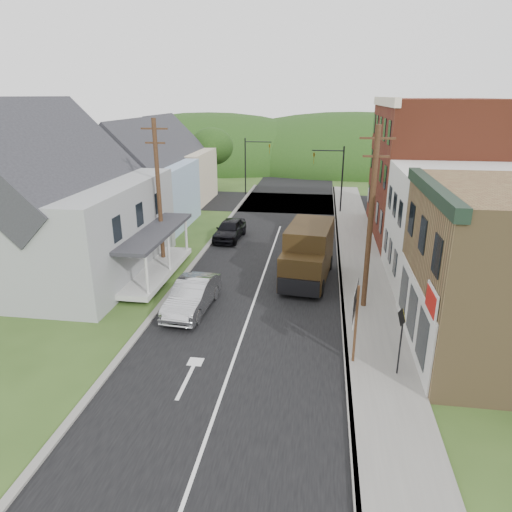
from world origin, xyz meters
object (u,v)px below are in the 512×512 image
at_px(route_sign_cluster, 356,313).
at_px(warning_sign, 401,332).
at_px(dark_sedan, 230,230).
at_px(delivery_van, 308,254).
at_px(silver_sedan, 192,296).

bearing_deg(route_sign_cluster, warning_sign, -13.04).
height_order(dark_sedan, route_sign_cluster, route_sign_cluster).
height_order(delivery_van, warning_sign, delivery_van).
xyz_separation_m(delivery_van, warning_sign, (3.78, -9.23, 0.28)).
height_order(dark_sedan, delivery_van, delivery_van).
xyz_separation_m(route_sign_cluster, warning_sign, (1.64, -0.66, -0.36)).
distance_m(dark_sedan, delivery_van, 9.47).
bearing_deg(route_sign_cluster, delivery_van, 112.76).
relative_size(silver_sedan, route_sign_cluster, 1.46).
distance_m(silver_sedan, route_sign_cluster, 8.66).
xyz_separation_m(silver_sedan, dark_sedan, (-0.53, 12.03, -0.03)).
xyz_separation_m(silver_sedan, warning_sign, (9.29, -4.44, 1.13)).
bearing_deg(dark_sedan, warning_sign, -55.07).
bearing_deg(silver_sedan, dark_sedan, 96.22).
relative_size(silver_sedan, delivery_van, 0.79).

